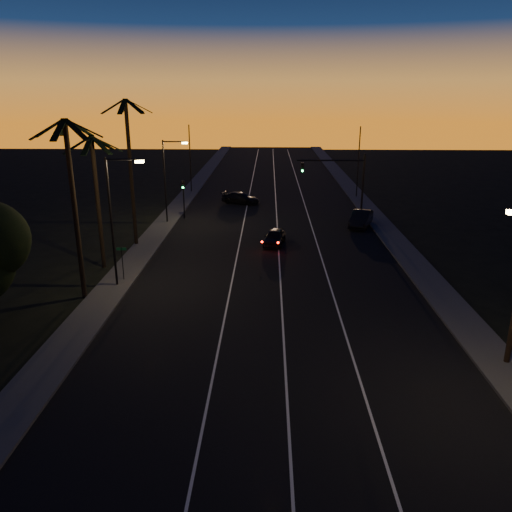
{
  "coord_description": "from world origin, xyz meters",
  "views": [
    {
      "loc": [
        -0.38,
        -12.41,
        12.95
      ],
      "look_at": [
        -1.21,
        19.07,
        2.64
      ],
      "focal_mm": 35.0,
      "sensor_mm": 36.0,
      "label": 1
    }
  ],
  "objects_px": {
    "right_car": "(361,219)",
    "cross_car": "(241,198)",
    "signal_mast": "(341,175)",
    "lead_car": "(275,237)"
  },
  "relations": [
    {
      "from": "signal_mast",
      "to": "lead_car",
      "type": "bearing_deg",
      "value": -126.22
    },
    {
      "from": "right_car",
      "to": "cross_car",
      "type": "relative_size",
      "value": 1.03
    },
    {
      "from": "right_car",
      "to": "cross_car",
      "type": "height_order",
      "value": "right_car"
    },
    {
      "from": "cross_car",
      "to": "lead_car",
      "type": "bearing_deg",
      "value": -76.99
    },
    {
      "from": "lead_car",
      "to": "cross_car",
      "type": "bearing_deg",
      "value": 103.01
    },
    {
      "from": "signal_mast",
      "to": "cross_car",
      "type": "bearing_deg",
      "value": 144.51
    },
    {
      "from": "cross_car",
      "to": "signal_mast",
      "type": "bearing_deg",
      "value": -35.49
    },
    {
      "from": "lead_car",
      "to": "right_car",
      "type": "relative_size",
      "value": 0.9
    },
    {
      "from": "lead_car",
      "to": "cross_car",
      "type": "xyz_separation_m",
      "value": [
        -4.01,
        17.37,
        -0.01
      ]
    },
    {
      "from": "signal_mast",
      "to": "cross_car",
      "type": "relative_size",
      "value": 1.4
    }
  ]
}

